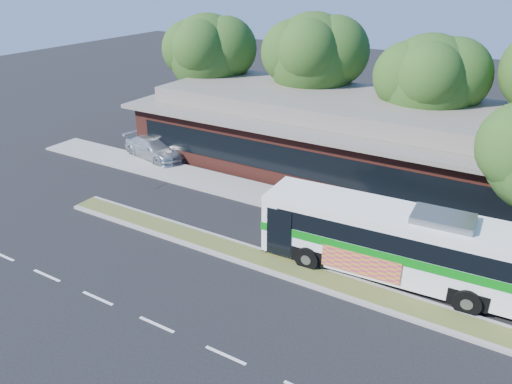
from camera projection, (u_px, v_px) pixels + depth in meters
ground at (294, 281)px, 20.44m from camera, size 120.00×120.00×0.00m
median_strip at (301, 272)px, 20.87m from camera, size 26.00×1.10×0.15m
sidewalk at (351, 217)px, 25.39m from camera, size 44.00×2.60×0.12m
parking_lot at (138, 140)px, 36.64m from camera, size 14.00×12.00×0.01m
plaza_building at (395, 142)px, 29.65m from camera, size 33.20×11.20×4.45m
tree_bg_a at (214, 52)px, 36.59m from camera, size 6.47×5.80×8.63m
tree_bg_b at (319, 56)px, 33.50m from camera, size 6.69×6.00×9.00m
tree_bg_c at (436, 80)px, 29.21m from camera, size 6.24×5.60×8.26m
transit_bus at (403, 240)px, 19.92m from camera, size 11.55×3.10×3.21m
sedan at (154, 148)px, 32.95m from camera, size 5.19×3.00×1.42m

